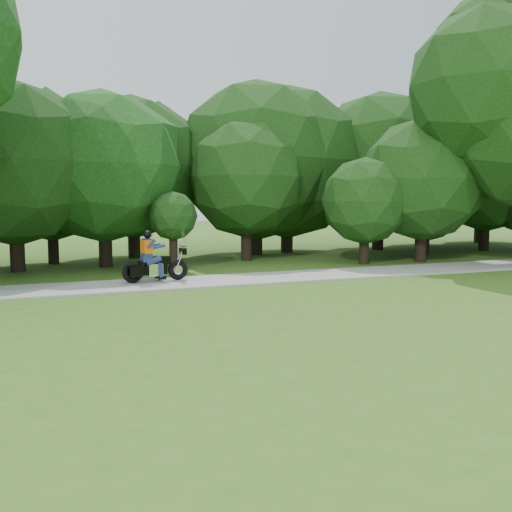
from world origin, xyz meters
TOP-DOWN VIEW (x-y plane):
  - ground at (0.00, 0.00)m, footprint 100.00×100.00m
  - walkway at (0.00, 8.00)m, footprint 60.00×2.20m
  - tree_line at (1.34, 14.52)m, footprint 41.10×12.34m
  - touring_motorcycle at (-3.11, 8.30)m, footprint 1.95×0.71m

SIDE VIEW (x-z plane):
  - ground at x=0.00m, z-range 0.00..0.00m
  - walkway at x=0.00m, z-range 0.00..0.06m
  - touring_motorcycle at x=-3.11m, z-range -0.14..1.34m
  - tree_line at x=1.34m, z-range -0.06..7.35m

